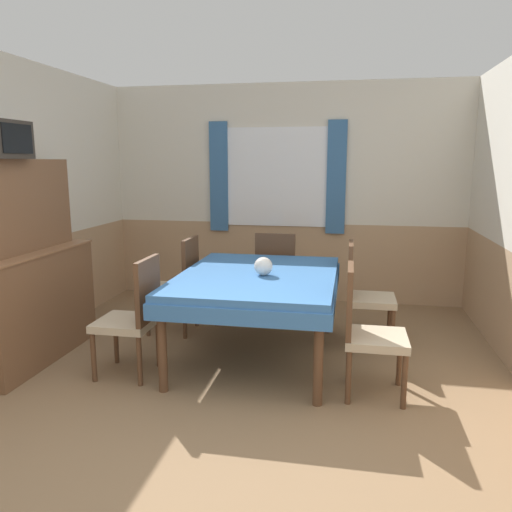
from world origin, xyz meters
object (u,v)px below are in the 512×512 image
object	(u,v)px
chair_left_far	(179,283)
tv	(1,140)
dining_table	(258,285)
chair_right_far	(363,291)
sideboard	(26,278)
vase	(263,266)
chair_left_near	(134,314)
chair_right_near	(366,328)
chair_head_window	(277,274)

from	to	relation	value
chair_left_far	tv	world-z (taller)	tv
dining_table	chair_right_far	distance (m)	1.05
chair_left_far	sideboard	world-z (taller)	sideboard
vase	chair_left_near	bearing A→B (deg)	-154.14
chair_right_near	chair_head_window	world-z (taller)	same
sideboard	vase	size ratio (longest dim) A/B	11.05
chair_right_far	vase	distance (m)	1.08
chair_head_window	sideboard	world-z (taller)	sideboard
tv	chair_right_near	bearing A→B (deg)	1.15
tv	chair_left_near	bearing A→B (deg)	3.21
sideboard	vase	world-z (taller)	sideboard
chair_left_far	vase	size ratio (longest dim) A/B	6.19
chair_right_far	chair_right_near	distance (m)	1.06
sideboard	tv	bearing A→B (deg)	-80.79
chair_left_far	dining_table	bearing A→B (deg)	-120.52
chair_left_far	sideboard	size ratio (longest dim) A/B	0.56
chair_right_far	dining_table	bearing A→B (deg)	-59.48
chair_right_far	vase	xyz separation A→B (m)	(-0.84, -0.60, 0.33)
chair_left_near	vase	bearing A→B (deg)	-64.14
chair_left_near	chair_right_near	size ratio (longest dim) A/B	1.00
sideboard	chair_head_window	bearing A→B (deg)	37.73
chair_right_far	chair_right_near	size ratio (longest dim) A/B	1.00
chair_left_near	chair_right_far	world-z (taller)	same
dining_table	chair_head_window	world-z (taller)	chair_head_window
chair_right_near	sideboard	xyz separation A→B (m)	(-2.83, 0.14, 0.22)
chair_right_far	sideboard	world-z (taller)	sideboard
chair_left_far	tv	size ratio (longest dim) A/B	2.26
dining_table	chair_right_far	size ratio (longest dim) A/B	1.82
sideboard	tv	size ratio (longest dim) A/B	4.03
chair_right_near	chair_left_far	bearing A→B (deg)	-120.52
tv	dining_table	bearing A→B (deg)	17.17
chair_left_near	chair_head_window	world-z (taller)	same
chair_right_far	sideboard	distance (m)	2.98
tv	vase	distance (m)	2.27
dining_table	chair_left_far	bearing A→B (deg)	149.48
chair_left_far	chair_head_window	xyz separation A→B (m)	(0.90, 0.57, 0.00)
chair_left_near	dining_table	bearing A→B (deg)	-59.48
dining_table	tv	world-z (taller)	tv
chair_left_near	chair_right_far	size ratio (longest dim) A/B	1.00
chair_right_near	chair_head_window	distance (m)	1.86
dining_table	chair_left_near	bearing A→B (deg)	-149.48
chair_left_far	vase	xyz separation A→B (m)	(0.96, -0.60, 0.33)
sideboard	chair_left_far	bearing A→B (deg)	41.76
dining_table	sideboard	xyz separation A→B (m)	(-1.93, -0.39, 0.07)
chair_left_near	chair_left_far	bearing A→B (deg)	0.00
chair_right_near	chair_left_near	bearing A→B (deg)	-90.00
chair_left_far	chair_right_near	distance (m)	2.09
dining_table	tv	xyz separation A→B (m)	(-1.90, -0.59, 1.20)
dining_table	chair_right_far	xyz separation A→B (m)	(0.90, 0.53, -0.15)
tv	vase	world-z (taller)	tv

